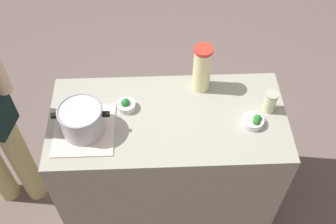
# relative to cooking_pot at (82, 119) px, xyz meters

# --- Properties ---
(ground_plane) EXTENTS (8.00, 8.00, 0.00)m
(ground_plane) POSITION_rel_cooking_pot_xyz_m (-0.47, -0.07, -1.00)
(ground_plane) COLOR #6D5D58
(counter_slab) EXTENTS (1.36, 0.66, 0.91)m
(counter_slab) POSITION_rel_cooking_pot_xyz_m (-0.47, -0.07, -0.55)
(counter_slab) COLOR #9D9D8E
(counter_slab) RESTS_ON ground_plane
(dish_cloth) EXTENTS (0.34, 0.36, 0.01)m
(dish_cloth) POSITION_rel_cooking_pot_xyz_m (0.00, -0.00, -0.09)
(dish_cloth) COLOR beige
(dish_cloth) RESTS_ON counter_slab
(cooking_pot) EXTENTS (0.31, 0.24, 0.17)m
(cooking_pot) POSITION_rel_cooking_pot_xyz_m (0.00, 0.00, 0.00)
(cooking_pot) COLOR #B7B7BC
(cooking_pot) RESTS_ON dish_cloth
(lemonade_pitcher) EXTENTS (0.11, 0.11, 0.31)m
(lemonade_pitcher) POSITION_rel_cooking_pot_xyz_m (-0.67, -0.30, 0.06)
(lemonade_pitcher) COLOR #F3EFA8
(lemonade_pitcher) RESTS_ON counter_slab
(mason_jar) EXTENTS (0.07, 0.07, 0.14)m
(mason_jar) POSITION_rel_cooking_pot_xyz_m (-1.05, -0.11, -0.03)
(mason_jar) COLOR beige
(mason_jar) RESTS_ON counter_slab
(broccoli_bowl_front) EXTENTS (0.10, 0.10, 0.07)m
(broccoli_bowl_front) POSITION_rel_cooking_pot_xyz_m (-0.23, -0.15, -0.07)
(broccoli_bowl_front) COLOR silver
(broccoli_bowl_front) RESTS_ON counter_slab
(broccoli_bowl_center) EXTENTS (0.12, 0.12, 0.07)m
(broccoli_bowl_center) POSITION_rel_cooking_pot_xyz_m (-0.95, -0.01, -0.07)
(broccoli_bowl_center) COLOR silver
(broccoli_bowl_center) RESTS_ON counter_slab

